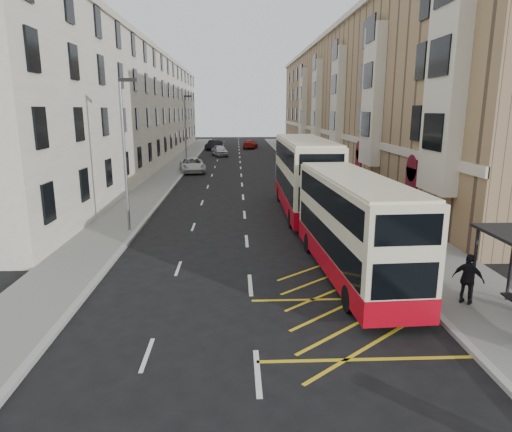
{
  "coord_description": "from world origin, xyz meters",
  "views": [
    {
      "loc": [
        -0.49,
        -12.45,
        6.59
      ],
      "look_at": [
        0.35,
        7.06,
        2.01
      ],
      "focal_mm": 32.0,
      "sensor_mm": 36.0,
      "label": 1
    }
  ],
  "objects_px": {
    "street_lamp_near": "(125,147)",
    "car_red": "(250,144)",
    "street_lamp_far": "(186,126)",
    "pedestrian_far": "(468,279)",
    "double_decker_front": "(353,227)",
    "car_dark": "(214,145)",
    "double_decker_rear": "(304,176)",
    "car_silver": "(220,151)",
    "white_van": "(192,165)"
  },
  "relations": [
    {
      "from": "double_decker_front",
      "to": "double_decker_rear",
      "type": "distance_m",
      "value": 11.66
    },
    {
      "from": "street_lamp_near",
      "to": "double_decker_rear",
      "type": "bearing_deg",
      "value": 23.49
    },
    {
      "from": "car_silver",
      "to": "car_dark",
      "type": "relative_size",
      "value": 0.95
    },
    {
      "from": "street_lamp_far",
      "to": "car_dark",
      "type": "distance_m",
      "value": 22.63
    },
    {
      "from": "white_van",
      "to": "car_dark",
      "type": "height_order",
      "value": "car_dark"
    },
    {
      "from": "double_decker_front",
      "to": "car_dark",
      "type": "height_order",
      "value": "double_decker_front"
    },
    {
      "from": "street_lamp_near",
      "to": "car_red",
      "type": "relative_size",
      "value": 1.59
    },
    {
      "from": "car_dark",
      "to": "car_red",
      "type": "distance_m",
      "value": 6.65
    },
    {
      "from": "double_decker_rear",
      "to": "car_silver",
      "type": "distance_m",
      "value": 38.11
    },
    {
      "from": "double_decker_front",
      "to": "car_silver",
      "type": "xyz_separation_m",
      "value": [
        -6.95,
        49.13,
        -1.3
      ]
    },
    {
      "from": "street_lamp_far",
      "to": "pedestrian_far",
      "type": "distance_m",
      "value": 42.74
    },
    {
      "from": "white_van",
      "to": "car_red",
      "type": "xyz_separation_m",
      "value": [
        7.17,
        30.23,
        -0.03
      ]
    },
    {
      "from": "street_lamp_far",
      "to": "car_dark",
      "type": "relative_size",
      "value": 1.66
    },
    {
      "from": "car_dark",
      "to": "car_red",
      "type": "xyz_separation_m",
      "value": [
        6.17,
        2.5,
        -0.06
      ]
    },
    {
      "from": "pedestrian_far",
      "to": "car_silver",
      "type": "relative_size",
      "value": 0.38
    },
    {
      "from": "street_lamp_near",
      "to": "double_decker_rear",
      "type": "height_order",
      "value": "street_lamp_near"
    },
    {
      "from": "pedestrian_far",
      "to": "white_van",
      "type": "xyz_separation_m",
      "value": [
        -12.46,
        34.82,
        -0.26
      ]
    },
    {
      "from": "double_decker_rear",
      "to": "pedestrian_far",
      "type": "relative_size",
      "value": 6.88
    },
    {
      "from": "street_lamp_near",
      "to": "double_decker_front",
      "type": "distance_m",
      "value": 12.94
    },
    {
      "from": "pedestrian_far",
      "to": "car_dark",
      "type": "bearing_deg",
      "value": -37.64
    },
    {
      "from": "street_lamp_near",
      "to": "car_red",
      "type": "bearing_deg",
      "value": 81.36
    },
    {
      "from": "double_decker_front",
      "to": "pedestrian_far",
      "type": "xyz_separation_m",
      "value": [
        3.18,
        -3.14,
        -1.05
      ]
    },
    {
      "from": "double_decker_front",
      "to": "street_lamp_far",
      "type": "bearing_deg",
      "value": 102.79
    },
    {
      "from": "double_decker_front",
      "to": "car_red",
      "type": "bearing_deg",
      "value": 89.09
    },
    {
      "from": "double_decker_rear",
      "to": "car_red",
      "type": "xyz_separation_m",
      "value": [
        -1.9,
        50.26,
        -1.7
      ]
    },
    {
      "from": "pedestrian_far",
      "to": "white_van",
      "type": "relative_size",
      "value": 0.32
    },
    {
      "from": "double_decker_front",
      "to": "double_decker_rear",
      "type": "height_order",
      "value": "double_decker_rear"
    },
    {
      "from": "double_decker_rear",
      "to": "white_van",
      "type": "xyz_separation_m",
      "value": [
        -9.07,
        20.03,
        -1.67
      ]
    },
    {
      "from": "street_lamp_far",
      "to": "white_van",
      "type": "height_order",
      "value": "street_lamp_far"
    },
    {
      "from": "double_decker_front",
      "to": "pedestrian_far",
      "type": "height_order",
      "value": "double_decker_front"
    },
    {
      "from": "car_silver",
      "to": "car_red",
      "type": "relative_size",
      "value": 0.91
    },
    {
      "from": "street_lamp_far",
      "to": "double_decker_front",
      "type": "xyz_separation_m",
      "value": [
        10.43,
        -37.21,
        -2.56
      ]
    },
    {
      "from": "street_lamp_far",
      "to": "double_decker_rear",
      "type": "relative_size",
      "value": 0.67
    },
    {
      "from": "street_lamp_near",
      "to": "car_dark",
      "type": "bearing_deg",
      "value": 87.64
    },
    {
      "from": "street_lamp_near",
      "to": "pedestrian_far",
      "type": "bearing_deg",
      "value": -37.25
    },
    {
      "from": "street_lamp_far",
      "to": "car_red",
      "type": "height_order",
      "value": "street_lamp_far"
    },
    {
      "from": "double_decker_rear",
      "to": "car_dark",
      "type": "relative_size",
      "value": 2.49
    },
    {
      "from": "street_lamp_far",
      "to": "car_red",
      "type": "bearing_deg",
      "value": 71.39
    },
    {
      "from": "double_decker_rear",
      "to": "white_van",
      "type": "relative_size",
      "value": 2.18
    },
    {
      "from": "double_decker_rear",
      "to": "pedestrian_far",
      "type": "distance_m",
      "value": 15.24
    },
    {
      "from": "street_lamp_far",
      "to": "car_red",
      "type": "distance_m",
      "value": 26.35
    },
    {
      "from": "double_decker_front",
      "to": "pedestrian_far",
      "type": "bearing_deg",
      "value": -47.45
    },
    {
      "from": "street_lamp_near",
      "to": "car_dark",
      "type": "xyz_separation_m",
      "value": [
        2.15,
        52.2,
        -3.84
      ]
    },
    {
      "from": "double_decker_rear",
      "to": "street_lamp_far",
      "type": "bearing_deg",
      "value": 112.06
    },
    {
      "from": "street_lamp_near",
      "to": "car_silver",
      "type": "xyz_separation_m",
      "value": [
        3.48,
        41.91,
        -3.86
      ]
    },
    {
      "from": "street_lamp_near",
      "to": "double_decker_front",
      "type": "height_order",
      "value": "street_lamp_near"
    },
    {
      "from": "street_lamp_far",
      "to": "car_red",
      "type": "relative_size",
      "value": 1.59
    },
    {
      "from": "car_dark",
      "to": "car_red",
      "type": "bearing_deg",
      "value": 37.57
    },
    {
      "from": "double_decker_rear",
      "to": "car_dark",
      "type": "bearing_deg",
      "value": 99.86
    },
    {
      "from": "pedestrian_far",
      "to": "white_van",
      "type": "bearing_deg",
      "value": -28.33
    }
  ]
}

